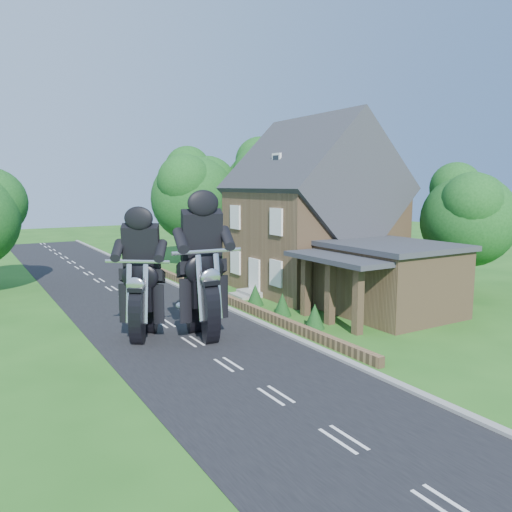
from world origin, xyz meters
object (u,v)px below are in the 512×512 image
house (313,216)px  motorcycle_follow (143,320)px  motorcycle_lead (203,317)px  annex (388,278)px  garden_wall (229,300)px

house → motorcycle_follow: house is taller
motorcycle_lead → annex: bearing=177.4°
house → motorcycle_follow: 13.38m
annex → motorcycle_lead: 9.41m
annex → motorcycle_follow: bearing=169.3°
motorcycle_lead → motorcycle_follow: bearing=-25.1°
annex → motorcycle_lead: annex is taller
motorcycle_lead → motorcycle_follow: 2.39m
garden_wall → annex: size_ratio=3.12×
house → annex: (-0.62, -6.80, -2.58)m
annex → motorcycle_follow: size_ratio=4.10×
house → motorcycle_follow: size_ratio=5.95×
house → annex: bearing=-95.2°
garden_wall → motorcycle_follow: size_ratio=12.79×
house → annex: size_ratio=1.45×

